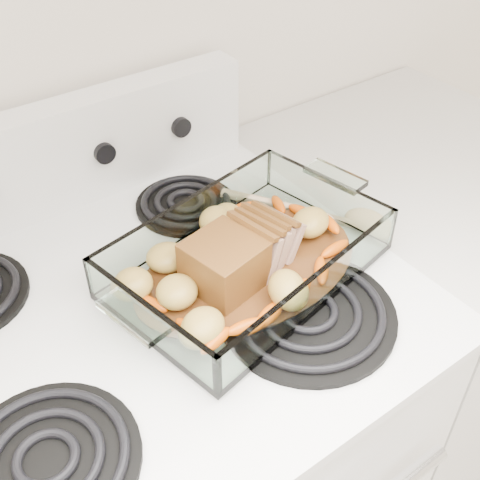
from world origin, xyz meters
TOP-DOWN VIEW (x-y plane):
  - electric_range at (0.00, 1.66)m, footprint 0.78×0.70m
  - counter_right at (0.67, 1.66)m, footprint 0.58×0.68m
  - baking_dish at (0.17, 1.61)m, footprint 0.39×0.25m
  - pork_roast at (0.15, 1.61)m, footprint 0.18×0.10m
  - roast_vegetables at (0.17, 1.65)m, footprint 0.34×0.19m
  - wooden_spoon at (0.37, 1.64)m, footprint 0.19×0.26m

SIDE VIEW (x-z plane):
  - counter_right at x=0.67m, z-range 0.00..0.93m
  - electric_range at x=0.00m, z-range -0.08..1.04m
  - wooden_spoon at x=0.37m, z-range 0.93..0.96m
  - baking_dish at x=0.17m, z-range 0.93..1.00m
  - roast_vegetables at x=0.17m, z-range 0.95..0.99m
  - pork_roast at x=0.15m, z-range 0.95..1.03m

